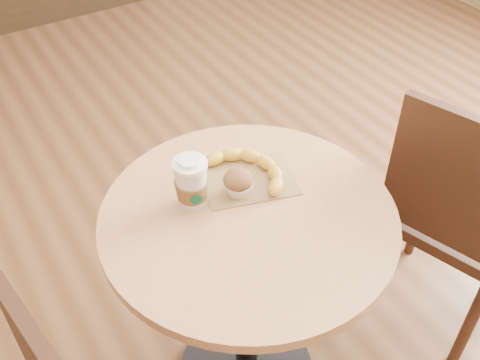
{
  "coord_description": "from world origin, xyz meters",
  "views": [
    {
      "loc": [
        -0.42,
        -0.81,
        1.73
      ],
      "look_at": [
        0.12,
        0.05,
        0.83
      ],
      "focal_mm": 42.0,
      "sensor_mm": 36.0,
      "label": 1
    }
  ],
  "objects_px": {
    "coffee_cup": "(191,184)",
    "muffin": "(238,183)",
    "banana": "(249,170)",
    "chair_right": "(456,214)",
    "cafe_table": "(248,266)"
  },
  "relations": [
    {
      "from": "chair_right",
      "to": "banana",
      "type": "bearing_deg",
      "value": 48.98
    },
    {
      "from": "coffee_cup",
      "to": "banana",
      "type": "distance_m",
      "value": 0.18
    },
    {
      "from": "coffee_cup",
      "to": "muffin",
      "type": "relative_size",
      "value": 1.83
    },
    {
      "from": "cafe_table",
      "to": "chair_right",
      "type": "distance_m",
      "value": 0.69
    },
    {
      "from": "muffin",
      "to": "chair_right",
      "type": "bearing_deg",
      "value": -17.9
    },
    {
      "from": "chair_right",
      "to": "muffin",
      "type": "height_order",
      "value": "chair_right"
    },
    {
      "from": "cafe_table",
      "to": "banana",
      "type": "distance_m",
      "value": 0.26
    },
    {
      "from": "coffee_cup",
      "to": "muffin",
      "type": "bearing_deg",
      "value": -2.71
    },
    {
      "from": "muffin",
      "to": "banana",
      "type": "xyz_separation_m",
      "value": [
        0.06,
        0.04,
        -0.02
      ]
    },
    {
      "from": "muffin",
      "to": "banana",
      "type": "distance_m",
      "value": 0.08
    },
    {
      "from": "chair_right",
      "to": "coffee_cup",
      "type": "height_order",
      "value": "chair_right"
    },
    {
      "from": "cafe_table",
      "to": "chair_right",
      "type": "relative_size",
      "value": 0.81
    },
    {
      "from": "banana",
      "to": "chair_right",
      "type": "bearing_deg",
      "value": -41.82
    },
    {
      "from": "cafe_table",
      "to": "coffee_cup",
      "type": "xyz_separation_m",
      "value": [
        -0.1,
        0.1,
        0.27
      ]
    },
    {
      "from": "coffee_cup",
      "to": "banana",
      "type": "bearing_deg",
      "value": 15.71
    }
  ]
}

